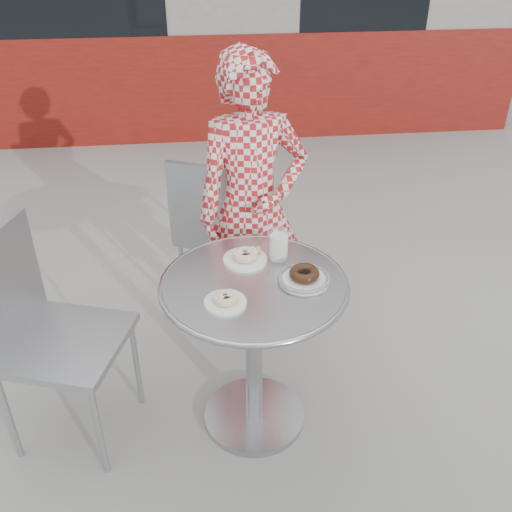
{
  "coord_description": "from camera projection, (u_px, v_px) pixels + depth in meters",
  "views": [
    {
      "loc": [
        -0.22,
        -1.84,
        2.04
      ],
      "look_at": [
        -0.0,
        0.07,
        0.83
      ],
      "focal_mm": 40.0,
      "sensor_mm": 36.0,
      "label": 1
    }
  ],
  "objects": [
    {
      "name": "ground",
      "position": [
        258.0,
        415.0,
        2.66
      ],
      "size": [
        60.0,
        60.0,
        0.0
      ],
      "primitive_type": "plane",
      "color": "#A9A6A1",
      "rests_on": "ground"
    },
    {
      "name": "bistro_table",
      "position": [
        254.0,
        320.0,
        2.34
      ],
      "size": [
        0.76,
        0.76,
        0.77
      ],
      "rotation": [
        0.0,
        0.0,
        -0.1
      ],
      "color": "#BABABF",
      "rests_on": "ground"
    },
    {
      "name": "chair_far",
      "position": [
        226.0,
        260.0,
        3.25
      ],
      "size": [
        0.59,
        0.6,
        0.95
      ],
      "rotation": [
        0.0,
        0.0,
        2.74
      ],
      "color": "#9FA2A7",
      "rests_on": "ground"
    },
    {
      "name": "chair_left",
      "position": [
        70.0,
        378.0,
        2.44
      ],
      "size": [
        0.59,
        0.59,
        0.98
      ],
      "rotation": [
        0.0,
        0.0,
        1.26
      ],
      "color": "#9FA2A7",
      "rests_on": "ground"
    },
    {
      "name": "seated_person",
      "position": [
        252.0,
        208.0,
        2.78
      ],
      "size": [
        0.61,
        0.46,
        1.52
      ],
      "primitive_type": "imported",
      "rotation": [
        0.0,
        0.0,
        0.18
      ],
      "color": "#AC1A1D",
      "rests_on": "ground"
    },
    {
      "name": "plate_far",
      "position": [
        246.0,
        257.0,
        2.37
      ],
      "size": [
        0.18,
        0.18,
        0.05
      ],
      "rotation": [
        0.0,
        0.0,
        0.13
      ],
      "color": "white",
      "rests_on": "bistro_table"
    },
    {
      "name": "plate_near",
      "position": [
        225.0,
        300.0,
        2.11
      ],
      "size": [
        0.16,
        0.16,
        0.04
      ],
      "rotation": [
        0.0,
        0.0,
        0.36
      ],
      "color": "white",
      "rests_on": "bistro_table"
    },
    {
      "name": "plate_checker",
      "position": [
        304.0,
        277.0,
        2.24
      ],
      "size": [
        0.21,
        0.21,
        0.05
      ],
      "rotation": [
        0.0,
        0.0,
        -0.38
      ],
      "color": "white",
      "rests_on": "bistro_table"
    },
    {
      "name": "milk_cup",
      "position": [
        279.0,
        246.0,
        2.36
      ],
      "size": [
        0.08,
        0.08,
        0.13
      ],
      "rotation": [
        0.0,
        0.0,
        -0.32
      ],
      "color": "white",
      "rests_on": "bistro_table"
    }
  ]
}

